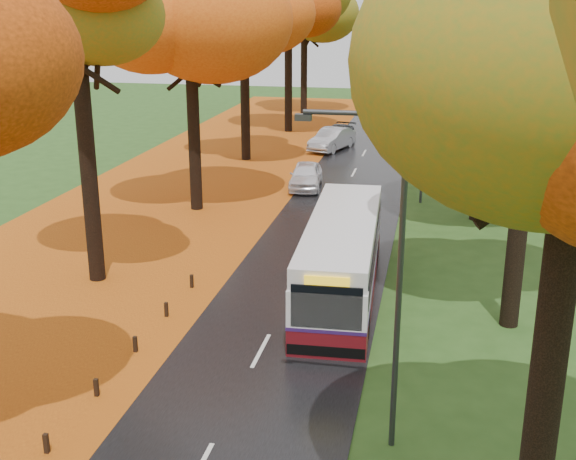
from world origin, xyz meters
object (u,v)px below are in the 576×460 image
(streetlamp_near, at_px, (389,259))
(car_silver, at_px, (332,139))
(streetlamp_mid, at_px, (420,113))
(streetlamp_far, at_px, (429,72))
(car_white, at_px, (306,175))
(bus, at_px, (342,255))
(car_dark, at_px, (338,134))

(streetlamp_near, xyz_separation_m, car_silver, (-6.30, 34.57, -3.91))
(streetlamp_near, distance_m, streetlamp_mid, 22.00)
(streetlamp_near, distance_m, streetlamp_far, 44.00)
(streetlamp_far, relative_size, car_white, 1.90)
(bus, xyz_separation_m, car_white, (-3.98, 14.68, -0.72))
(streetlamp_mid, bearing_deg, bus, -99.53)
(streetlamp_far, relative_size, bus, 0.76)
(car_white, height_order, car_dark, car_white)
(car_dark, bearing_deg, streetlamp_near, -69.45)
(car_silver, xyz_separation_m, car_dark, (0.00, 2.90, -0.14))
(streetlamp_far, height_order, car_dark, streetlamp_far)
(streetlamp_far, height_order, bus, streetlamp_far)
(streetlamp_near, bearing_deg, streetlamp_far, 90.00)
(streetlamp_far, xyz_separation_m, car_dark, (-6.30, -6.53, -4.05))
(car_white, bearing_deg, bus, -80.26)
(bus, height_order, car_dark, bus)
(streetlamp_near, distance_m, car_white, 24.79)
(bus, height_order, car_white, bus)
(streetlamp_far, relative_size, car_silver, 1.72)
(streetlamp_mid, bearing_deg, streetlamp_far, 90.00)
(streetlamp_near, bearing_deg, car_white, 104.58)
(car_dark, bearing_deg, car_white, -78.43)
(streetlamp_near, distance_m, car_silver, 35.36)
(car_white, bearing_deg, streetlamp_far, 67.69)
(streetlamp_near, height_order, car_dark, streetlamp_near)
(streetlamp_far, bearing_deg, car_silver, -123.74)
(streetlamp_near, xyz_separation_m, streetlamp_mid, (0.00, 22.00, 0.00))
(bus, distance_m, car_white, 15.23)
(streetlamp_mid, distance_m, car_dark, 17.19)
(streetlamp_mid, height_order, streetlamp_far, same)
(streetlamp_near, height_order, streetlamp_far, same)
(car_dark, bearing_deg, car_silver, -78.99)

